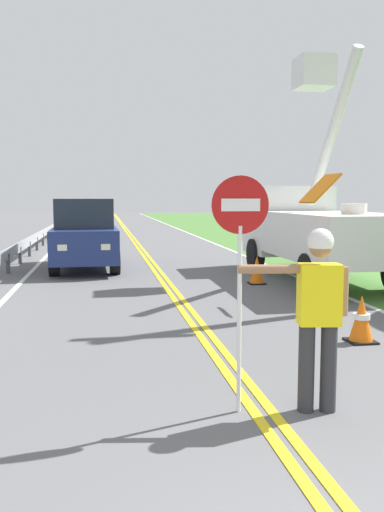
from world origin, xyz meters
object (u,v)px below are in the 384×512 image
object	(u,v)px
traffic_cone_lead	(361,320)
utility_bucket_truck	(312,224)
flagger_worker	(318,308)
stop_sign_paddle	(240,241)
traffic_cone_mid	(310,291)
traffic_cone_tail	(257,270)
oncoming_suv_nearest	(85,234)

from	to	relation	value
traffic_cone_lead	utility_bucket_truck	bearing A→B (deg)	74.63
flagger_worker	traffic_cone_lead	size ratio (longest dim) A/B	2.61
traffic_cone_lead	stop_sign_paddle	bearing A→B (deg)	-137.15
utility_bucket_truck	traffic_cone_mid	size ratio (longest dim) A/B	9.74
stop_sign_paddle	traffic_cone_mid	xyz separation A→B (m)	(2.62, 4.73, -1.37)
traffic_cone_lead	traffic_cone_tail	size ratio (longest dim) A/B	1.00
oncoming_suv_nearest	traffic_cone_lead	xyz separation A→B (m)	(4.27, -9.20, -0.72)
utility_bucket_truck	traffic_cone_tail	world-z (taller)	utility_bucket_truck
oncoming_suv_nearest	flagger_worker	bearing A→B (deg)	-77.34
utility_bucket_truck	oncoming_suv_nearest	world-z (taller)	utility_bucket_truck
utility_bucket_truck	traffic_cone_tail	xyz separation A→B (m)	(-1.75, -0.88, -1.09)
traffic_cone_tail	traffic_cone_mid	bearing A→B (deg)	-86.60
flagger_worker	stop_sign_paddle	xyz separation A→B (m)	(-0.76, 0.11, 0.66)
oncoming_suv_nearest	traffic_cone_mid	world-z (taller)	oncoming_suv_nearest
flagger_worker	traffic_cone_lead	distance (m)	2.98
stop_sign_paddle	flagger_worker	bearing A→B (deg)	-8.37
traffic_cone_lead	oncoming_suv_nearest	bearing A→B (deg)	114.88
utility_bucket_truck	traffic_cone_tail	bearing A→B (deg)	-153.36
stop_sign_paddle	oncoming_suv_nearest	bearing A→B (deg)	99.11
stop_sign_paddle	oncoming_suv_nearest	size ratio (longest dim) A/B	0.50
traffic_cone_mid	traffic_cone_tail	distance (m)	3.05
oncoming_suv_nearest	traffic_cone_lead	bearing A→B (deg)	-65.12
flagger_worker	traffic_cone_tail	size ratio (longest dim) A/B	2.61
traffic_cone_lead	traffic_cone_mid	size ratio (longest dim) A/B	1.00
traffic_cone_mid	oncoming_suv_nearest	bearing A→B (deg)	123.54
utility_bucket_truck	oncoming_suv_nearest	size ratio (longest dim) A/B	1.47
flagger_worker	stop_sign_paddle	size ratio (longest dim) A/B	0.78
traffic_cone_lead	traffic_cone_tail	bearing A→B (deg)	89.92
flagger_worker	oncoming_suv_nearest	xyz separation A→B (m)	(-2.60, 11.57, 0.01)
traffic_cone_tail	flagger_worker	bearing A→B (deg)	-102.01
utility_bucket_truck	traffic_cone_lead	size ratio (longest dim) A/B	9.74
flagger_worker	oncoming_suv_nearest	size ratio (longest dim) A/B	0.39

